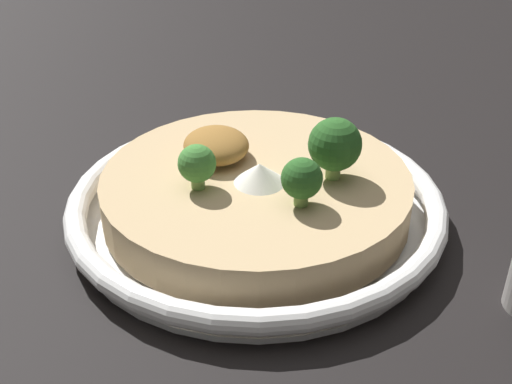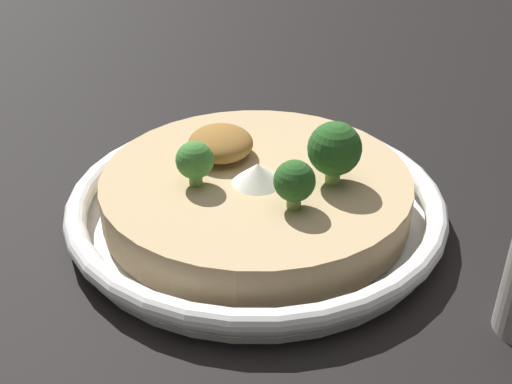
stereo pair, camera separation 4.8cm
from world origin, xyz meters
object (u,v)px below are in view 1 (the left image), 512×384
Objects in this scene: risotto_bowl at (256,199)px; broccoli_right at (302,179)px; broccoli_front_right at (197,164)px; broccoli_back_right at (335,145)px.

broccoli_right reaches higher than risotto_bowl.
broccoli_right is 0.07m from broccoli_front_right.
risotto_bowl is at bearing 103.03° from broccoli_front_right.
broccoli_front_right is (0.01, -0.04, 0.04)m from risotto_bowl.
risotto_bowl is 0.07m from broccoli_back_right.
broccoli_front_right is (-0.01, -0.10, -0.01)m from broccoli_back_right.
broccoli_right is at bearing 60.71° from broccoli_front_right.
broccoli_right is 0.04m from broccoli_back_right.
risotto_bowl is at bearing -106.80° from broccoli_back_right.
broccoli_back_right is 0.10m from broccoli_front_right.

